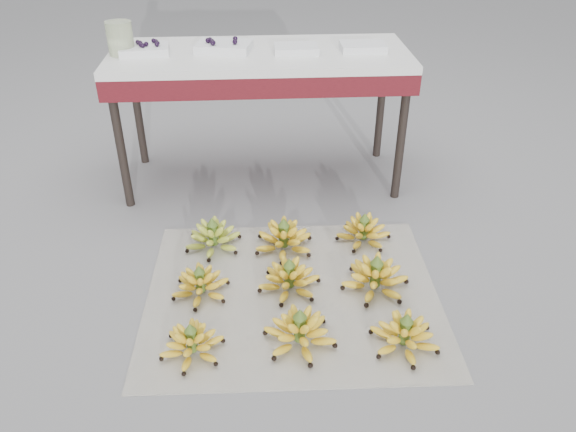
{
  "coord_description": "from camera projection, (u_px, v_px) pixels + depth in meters",
  "views": [
    {
      "loc": [
        -0.08,
        -1.91,
        1.59
      ],
      "look_at": [
        0.05,
        0.18,
        0.26
      ],
      "focal_mm": 35.0,
      "sensor_mm": 36.0,
      "label": 1
    }
  ],
  "objects": [
    {
      "name": "bunch_back_center",
      "position": [
        284.0,
        239.0,
        2.67
      ],
      "size": [
        0.31,
        0.31,
        0.17
      ],
      "rotation": [
        0.0,
        0.0,
        0.1
      ],
      "color": "yellow",
      "rests_on": "newspaper_mat"
    },
    {
      "name": "bunch_back_right",
      "position": [
        364.0,
        231.0,
        2.73
      ],
      "size": [
        0.29,
        0.29,
        0.16
      ],
      "rotation": [
        0.0,
        0.0,
        -0.12
      ],
      "color": "yellow",
      "rests_on": "newspaper_mat"
    },
    {
      "name": "bunch_front_left",
      "position": [
        192.0,
        343.0,
        2.1
      ],
      "size": [
        0.27,
        0.27,
        0.15
      ],
      "rotation": [
        0.0,
        0.0,
        0.1
      ],
      "color": "yellow",
      "rests_on": "newspaper_mat"
    },
    {
      "name": "bunch_mid_left",
      "position": [
        201.0,
        284.0,
        2.39
      ],
      "size": [
        0.31,
        0.31,
        0.15
      ],
      "rotation": [
        0.0,
        0.0,
        0.3
      ],
      "color": "yellow",
      "rests_on": "newspaper_mat"
    },
    {
      "name": "bunch_mid_center",
      "position": [
        289.0,
        279.0,
        2.42
      ],
      "size": [
        0.31,
        0.31,
        0.17
      ],
      "rotation": [
        0.0,
        0.0,
        -0.17
      ],
      "color": "yellow",
      "rests_on": "newspaper_mat"
    },
    {
      "name": "tray_left",
      "position": [
        224.0,
        46.0,
        2.91
      ],
      "size": [
        0.31,
        0.25,
        0.07
      ],
      "color": "silver",
      "rests_on": "vendor_table"
    },
    {
      "name": "glass_jar",
      "position": [
        120.0,
        38.0,
        2.82
      ],
      "size": [
        0.16,
        0.16,
        0.16
      ],
      "primitive_type": "cylinder",
      "rotation": [
        0.0,
        0.0,
        -0.3
      ],
      "color": "beige",
      "rests_on": "vendor_table"
    },
    {
      "name": "tray_far_left",
      "position": [
        145.0,
        49.0,
        2.87
      ],
      "size": [
        0.26,
        0.2,
        0.06
      ],
      "color": "silver",
      "rests_on": "vendor_table"
    },
    {
      "name": "tray_right",
      "position": [
        296.0,
        49.0,
        2.89
      ],
      "size": [
        0.23,
        0.16,
        0.04
      ],
      "color": "silver",
      "rests_on": "vendor_table"
    },
    {
      "name": "newspaper_mat",
      "position": [
        293.0,
        294.0,
        2.43
      ],
      "size": [
        1.27,
        1.08,
        0.01
      ],
      "primitive_type": "cube",
      "rotation": [
        0.0,
        0.0,
        -0.02
      ],
      "color": "white",
      "rests_on": "ground"
    },
    {
      "name": "bunch_back_left",
      "position": [
        213.0,
        237.0,
        2.68
      ],
      "size": [
        0.33,
        0.33,
        0.17
      ],
      "rotation": [
        0.0,
        0.0,
        0.25
      ],
      "color": "olive",
      "rests_on": "newspaper_mat"
    },
    {
      "name": "bunch_front_right",
      "position": [
        405.0,
        335.0,
        2.13
      ],
      "size": [
        0.3,
        0.3,
        0.16
      ],
      "rotation": [
        0.0,
        0.0,
        0.13
      ],
      "color": "yellow",
      "rests_on": "newspaper_mat"
    },
    {
      "name": "vendor_table",
      "position": [
        260.0,
        67.0,
        2.96
      ],
      "size": [
        1.56,
        0.62,
        0.75
      ],
      "color": "black",
      "rests_on": "ground"
    },
    {
      "name": "bunch_front_center",
      "position": [
        300.0,
        332.0,
        2.14
      ],
      "size": [
        0.36,
        0.36,
        0.17
      ],
      "rotation": [
        0.0,
        0.0,
        0.36
      ],
      "color": "yellow",
      "rests_on": "newspaper_mat"
    },
    {
      "name": "ground",
      "position": [
        279.0,
        288.0,
        2.46
      ],
      "size": [
        60.0,
        60.0,
        0.0
      ],
      "primitive_type": "plane",
      "color": "slate",
      "rests_on": "ground"
    },
    {
      "name": "tray_far_right",
      "position": [
        363.0,
        47.0,
        2.92
      ],
      "size": [
        0.23,
        0.17,
        0.04
      ],
      "color": "silver",
      "rests_on": "vendor_table"
    },
    {
      "name": "bunch_mid_right",
      "position": [
        375.0,
        277.0,
        2.42
      ],
      "size": [
        0.36,
        0.36,
        0.18
      ],
      "rotation": [
        0.0,
        0.0,
        -0.26
      ],
      "color": "yellow",
      "rests_on": "newspaper_mat"
    }
  ]
}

